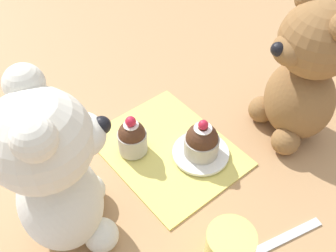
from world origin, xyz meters
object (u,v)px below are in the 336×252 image
object	(u,v)px
teddy_bear_cream	(55,173)
teaspoon	(277,241)
teddy_bear_tan	(305,74)
cupcake_near_tan_bear	(202,141)
cupcake_near_cream_bear	(132,137)
juice_glass	(229,250)
saucer_plate	(201,153)

from	to	relation	value
teddy_bear_cream	teaspoon	distance (m)	0.29
teddy_bear_tan	teaspoon	size ratio (longest dim) A/B	1.69
teddy_bear_tan	cupcake_near_tan_bear	bearing A→B (deg)	-88.28
cupcake_near_cream_bear	juice_glass	xyz separation A→B (m)	(-0.22, 0.02, -0.00)
cupcake_near_cream_bear	saucer_plate	xyz separation A→B (m)	(-0.07, -0.07, -0.03)
cupcake_near_tan_bear	teddy_bear_tan	bearing A→B (deg)	-107.95
juice_glass	teddy_bear_tan	bearing A→B (deg)	-68.20
saucer_plate	cupcake_near_tan_bear	xyz separation A→B (m)	(0.00, 0.00, 0.03)
saucer_plate	teddy_bear_cream	bearing A→B (deg)	85.07
saucer_plate	juice_glass	bearing A→B (deg)	147.98
juice_glass	saucer_plate	bearing A→B (deg)	-32.02
saucer_plate	teaspoon	world-z (taller)	saucer_plate
teaspoon	saucer_plate	bearing A→B (deg)	96.68
cupcake_near_tan_bear	teaspoon	world-z (taller)	cupcake_near_tan_bear
teddy_bear_cream	juice_glass	bearing A→B (deg)	-124.05
teddy_bear_cream	cupcake_near_cream_bear	size ratio (longest dim) A/B	3.45
cupcake_near_tan_bear	saucer_plate	bearing A→B (deg)	-135.00
teddy_bear_tan	saucer_plate	distance (m)	0.19
saucer_plate	teaspoon	distance (m)	0.17
teddy_bear_tan	teaspoon	xyz separation A→B (m)	(-0.12, 0.17, -0.11)
teddy_bear_cream	cupcake_near_cream_bear	world-z (taller)	teddy_bear_cream
teddy_bear_tan	cupcake_near_tan_bear	xyz separation A→B (m)	(0.05, 0.15, -0.08)
teddy_bear_cream	cupcake_near_tan_bear	xyz separation A→B (m)	(-0.02, -0.21, -0.08)
teddy_bear_cream	saucer_plate	size ratio (longest dim) A/B	2.76
cupcake_near_cream_bear	saucer_plate	bearing A→B (deg)	-134.72
teddy_bear_cream	teddy_bear_tan	size ratio (longest dim) A/B	1.02
teddy_bear_cream	saucer_plate	bearing A→B (deg)	-75.74
saucer_plate	cupcake_near_tan_bear	size ratio (longest dim) A/B	1.30
teddy_bear_tan	juice_glass	bearing A→B (deg)	-48.53
juice_glass	teaspoon	xyz separation A→B (m)	(-0.02, -0.07, -0.03)
cupcake_near_tan_bear	juice_glass	distance (m)	0.17
saucer_plate	teaspoon	bearing A→B (deg)	172.77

